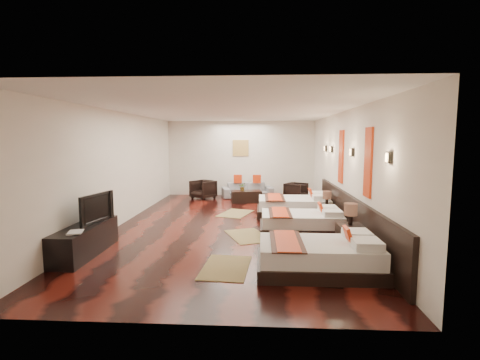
# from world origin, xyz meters

# --- Properties ---
(floor) EXTENTS (5.50, 9.50, 0.01)m
(floor) POSITION_xyz_m (0.00, 0.00, 0.00)
(floor) COLOR black
(floor) RESTS_ON ground
(ceiling) EXTENTS (5.50, 9.50, 0.01)m
(ceiling) POSITION_xyz_m (0.00, 0.00, 2.80)
(ceiling) COLOR white
(ceiling) RESTS_ON floor
(back_wall) EXTENTS (5.50, 0.01, 2.80)m
(back_wall) POSITION_xyz_m (0.00, 4.75, 1.40)
(back_wall) COLOR silver
(back_wall) RESTS_ON floor
(left_wall) EXTENTS (0.01, 9.50, 2.80)m
(left_wall) POSITION_xyz_m (-2.75, 0.00, 1.40)
(left_wall) COLOR silver
(left_wall) RESTS_ON floor
(right_wall) EXTENTS (0.01, 9.50, 2.80)m
(right_wall) POSITION_xyz_m (2.75, 0.00, 1.40)
(right_wall) COLOR silver
(right_wall) RESTS_ON floor
(headboard_panel) EXTENTS (0.08, 6.60, 0.90)m
(headboard_panel) POSITION_xyz_m (2.71, -0.80, 0.45)
(headboard_panel) COLOR black
(headboard_panel) RESTS_ON floor
(bed_near) EXTENTS (1.96, 1.23, 0.75)m
(bed_near) POSITION_xyz_m (1.69, -3.00, 0.26)
(bed_near) COLOR black
(bed_near) RESTS_ON floor
(bed_mid) EXTENTS (1.86, 1.17, 0.71)m
(bed_mid) POSITION_xyz_m (1.69, -0.63, 0.24)
(bed_mid) COLOR black
(bed_mid) RESTS_ON floor
(bed_far) EXTENTS (2.02, 1.27, 0.77)m
(bed_far) POSITION_xyz_m (1.70, 1.22, 0.26)
(bed_far) COLOR black
(bed_far) RESTS_ON floor
(nightstand_a) EXTENTS (0.47, 0.47, 0.92)m
(nightstand_a) POSITION_xyz_m (2.45, -1.89, 0.32)
(nightstand_a) COLOR black
(nightstand_a) RESTS_ON floor
(nightstand_b) EXTENTS (0.41, 0.41, 0.81)m
(nightstand_b) POSITION_xyz_m (2.44, 0.48, 0.28)
(nightstand_b) COLOR black
(nightstand_b) RESTS_ON floor
(jute_mat_near) EXTENTS (0.84, 1.26, 0.01)m
(jute_mat_near) POSITION_xyz_m (0.16, -2.92, 0.01)
(jute_mat_near) COLOR olive
(jute_mat_near) RESTS_ON floor
(jute_mat_mid) EXTENTS (1.14, 1.39, 0.01)m
(jute_mat_mid) POSITION_xyz_m (0.47, -0.97, 0.01)
(jute_mat_mid) COLOR olive
(jute_mat_mid) RESTS_ON floor
(jute_mat_far) EXTENTS (1.09, 1.37, 0.01)m
(jute_mat_far) POSITION_xyz_m (0.03, 1.39, 0.01)
(jute_mat_far) COLOR olive
(jute_mat_far) RESTS_ON floor
(tv_console) EXTENTS (0.50, 1.80, 0.55)m
(tv_console) POSITION_xyz_m (-2.50, -2.37, 0.28)
(tv_console) COLOR black
(tv_console) RESTS_ON floor
(tv) EXTENTS (0.30, 0.98, 0.56)m
(tv) POSITION_xyz_m (-2.45, -2.12, 0.83)
(tv) COLOR black
(tv) RESTS_ON tv_console
(book) EXTENTS (0.32, 0.37, 0.03)m
(book) POSITION_xyz_m (-2.50, -2.95, 0.56)
(book) COLOR black
(book) RESTS_ON tv_console
(figurine) EXTENTS (0.41, 0.41, 0.38)m
(figurine) POSITION_xyz_m (-2.50, -1.61, 0.74)
(figurine) COLOR brown
(figurine) RESTS_ON tv_console
(sofa) EXTENTS (1.94, 1.12, 0.53)m
(sofa) POSITION_xyz_m (0.27, 4.26, 0.27)
(sofa) COLOR slate
(sofa) RESTS_ON floor
(armchair_left) EXTENTS (1.01, 1.02, 0.67)m
(armchair_left) POSITION_xyz_m (-1.30, 3.85, 0.33)
(armchair_left) COLOR black
(armchair_left) RESTS_ON floor
(armchair_right) EXTENTS (0.92, 0.92, 0.61)m
(armchair_right) POSITION_xyz_m (2.00, 3.78, 0.31)
(armchair_right) COLOR black
(armchair_right) RESTS_ON floor
(coffee_table) EXTENTS (1.07, 0.66, 0.40)m
(coffee_table) POSITION_xyz_m (0.27, 3.21, 0.20)
(coffee_table) COLOR black
(coffee_table) RESTS_ON floor
(table_plant) EXTENTS (0.27, 0.25, 0.28)m
(table_plant) POSITION_xyz_m (0.15, 3.18, 0.54)
(table_plant) COLOR #275F1F
(table_plant) RESTS_ON coffee_table
(orange_panel_a) EXTENTS (0.04, 0.40, 1.30)m
(orange_panel_a) POSITION_xyz_m (2.73, -1.90, 1.70)
(orange_panel_a) COLOR #D86014
(orange_panel_a) RESTS_ON right_wall
(orange_panel_b) EXTENTS (0.04, 0.40, 1.30)m
(orange_panel_b) POSITION_xyz_m (2.73, 0.30, 1.70)
(orange_panel_b) COLOR #D86014
(orange_panel_b) RESTS_ON right_wall
(sconce_near) EXTENTS (0.07, 0.12, 0.18)m
(sconce_near) POSITION_xyz_m (2.70, -3.00, 1.85)
(sconce_near) COLOR black
(sconce_near) RESTS_ON right_wall
(sconce_mid) EXTENTS (0.07, 0.12, 0.18)m
(sconce_mid) POSITION_xyz_m (2.70, -0.80, 1.85)
(sconce_mid) COLOR black
(sconce_mid) RESTS_ON right_wall
(sconce_far) EXTENTS (0.07, 0.12, 0.18)m
(sconce_far) POSITION_xyz_m (2.70, 1.40, 1.85)
(sconce_far) COLOR black
(sconce_far) RESTS_ON right_wall
(sconce_lounge) EXTENTS (0.07, 0.12, 0.18)m
(sconce_lounge) POSITION_xyz_m (2.70, 2.30, 1.85)
(sconce_lounge) COLOR black
(sconce_lounge) RESTS_ON right_wall
(gold_artwork) EXTENTS (0.60, 0.04, 0.60)m
(gold_artwork) POSITION_xyz_m (0.00, 4.73, 1.80)
(gold_artwork) COLOR #AD873F
(gold_artwork) RESTS_ON back_wall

